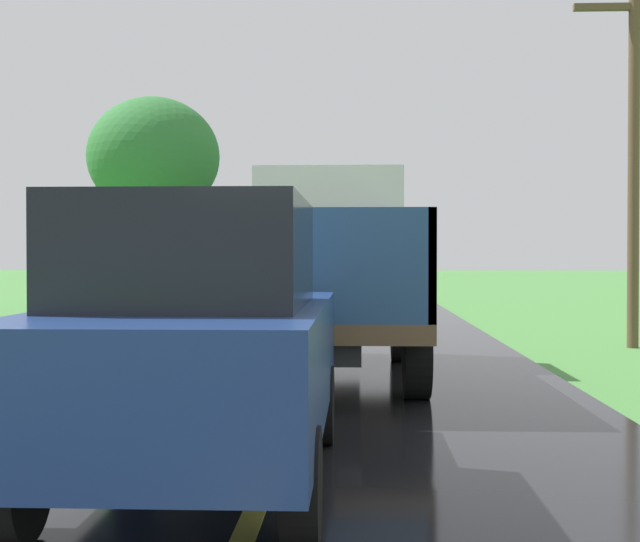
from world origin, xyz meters
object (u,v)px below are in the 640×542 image
at_px(roadside_tree_mid_right, 161,200).
at_px(roadside_tree_near_left, 154,157).
at_px(utility_pole_roadside, 634,149).
at_px(following_car, 199,338).
at_px(banana_truck_near, 329,267).

bearing_deg(roadside_tree_mid_right, roadside_tree_near_left, -81.85).
bearing_deg(roadside_tree_mid_right, utility_pole_roadside, -50.07).
height_order(utility_pole_roadside, following_car, utility_pole_roadside).
distance_m(banana_truck_near, following_car, 6.19).
bearing_deg(roadside_tree_near_left, following_car, -76.02).
distance_m(roadside_tree_near_left, roadside_tree_mid_right, 3.00).
distance_m(utility_pole_roadside, roadside_tree_near_left, 15.70).
xyz_separation_m(utility_pole_roadside, following_car, (-5.93, -9.84, -2.43)).
xyz_separation_m(roadside_tree_mid_right, following_car, (5.59, -23.60, -2.45)).
bearing_deg(following_car, roadside_tree_near_left, 103.98).
relative_size(utility_pole_roadside, roadside_tree_near_left, 0.99).
xyz_separation_m(banana_truck_near, utility_pole_roadside, (5.26, 3.70, 2.03)).
relative_size(banana_truck_near, roadside_tree_mid_right, 1.20).
bearing_deg(utility_pole_roadside, following_car, -121.07).
height_order(utility_pole_roadside, roadside_tree_mid_right, utility_pole_roadside).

